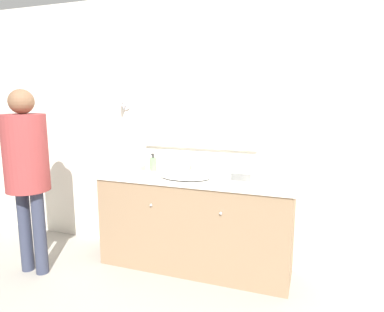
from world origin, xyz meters
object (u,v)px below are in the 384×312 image
object	(u,v)px
soap_bottle	(153,164)
person	(26,162)
appliance_box	(242,176)
picture_frame	(279,183)
sink_basin	(186,176)

from	to	relation	value
soap_bottle	person	xyz separation A→B (m)	(-0.87, -0.73, 0.09)
appliance_box	picture_frame	bearing A→B (deg)	-24.84
appliance_box	person	size ratio (longest dim) A/B	0.15
sink_basin	appliance_box	xyz separation A→B (m)	(0.51, 0.04, 0.03)
appliance_box	person	xyz separation A→B (m)	(-1.79, -0.59, 0.11)
person	picture_frame	bearing A→B (deg)	11.68
sink_basin	person	distance (m)	1.40
picture_frame	person	size ratio (longest dim) A/B	0.07
appliance_box	picture_frame	distance (m)	0.36
sink_basin	picture_frame	distance (m)	0.84
picture_frame	soap_bottle	bearing A→B (deg)	166.90
soap_bottle	picture_frame	world-z (taller)	soap_bottle
person	soap_bottle	bearing A→B (deg)	39.93
sink_basin	soap_bottle	world-z (taller)	soap_bottle
soap_bottle	picture_frame	size ratio (longest dim) A/B	1.50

